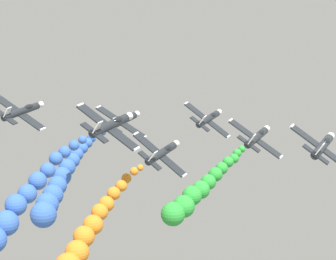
{
  "coord_description": "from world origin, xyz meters",
  "views": [
    {
      "loc": [
        40.69,
        -96.16,
        143.5
      ],
      "look_at": [
        0.0,
        0.0,
        116.68
      ],
      "focal_mm": 78.53,
      "sensor_mm": 36.0,
      "label": 1
    }
  ],
  "objects_px": {
    "airplane_left_inner": "(123,121)",
    "airplane_left_outer": "(162,153)",
    "airplane_right_inner": "(257,137)",
    "airplane_lead": "(209,119)",
    "airplane_right_outer": "(22,111)",
    "airplane_trailing": "(323,146)",
    "airplane_high_slot": "(110,125)"
  },
  "relations": [
    {
      "from": "airplane_lead",
      "to": "airplane_left_inner",
      "type": "xyz_separation_m",
      "value": [
        -10.86,
        -10.86,
        1.02
      ]
    },
    {
      "from": "airplane_lead",
      "to": "airplane_right_outer",
      "type": "distance_m",
      "value": 31.79
    },
    {
      "from": "airplane_left_inner",
      "to": "airplane_left_outer",
      "type": "bearing_deg",
      "value": -43.67
    },
    {
      "from": "airplane_lead",
      "to": "airplane_left_inner",
      "type": "bearing_deg",
      "value": -135.0
    },
    {
      "from": "airplane_right_outer",
      "to": "airplane_left_inner",
      "type": "bearing_deg",
      "value": 43.94
    },
    {
      "from": "airplane_right_outer",
      "to": "airplane_trailing",
      "type": "relative_size",
      "value": 1.0
    },
    {
      "from": "airplane_left_inner",
      "to": "airplane_high_slot",
      "type": "relative_size",
      "value": 1.0
    },
    {
      "from": "airplane_high_slot",
      "to": "airplane_trailing",
      "type": "bearing_deg",
      "value": 25.78
    },
    {
      "from": "airplane_left_inner",
      "to": "airplane_trailing",
      "type": "height_order",
      "value": "airplane_trailing"
    },
    {
      "from": "airplane_left_outer",
      "to": "airplane_high_slot",
      "type": "bearing_deg",
      "value": -96.14
    },
    {
      "from": "airplane_lead",
      "to": "airplane_trailing",
      "type": "xyz_separation_m",
      "value": [
        23.88,
        -23.26,
        3.77
      ]
    },
    {
      "from": "airplane_trailing",
      "to": "airplane_high_slot",
      "type": "height_order",
      "value": "airplane_high_slot"
    },
    {
      "from": "airplane_trailing",
      "to": "airplane_left_outer",
      "type": "bearing_deg",
      "value": 177.05
    },
    {
      "from": "airplane_lead",
      "to": "airplane_right_outer",
      "type": "height_order",
      "value": "airplane_right_outer"
    },
    {
      "from": "airplane_left_inner",
      "to": "airplane_right_inner",
      "type": "xyz_separation_m",
      "value": [
        22.95,
        -1.59,
        0.05
      ]
    },
    {
      "from": "airplane_left_outer",
      "to": "airplane_right_outer",
      "type": "bearing_deg",
      "value": -179.97
    },
    {
      "from": "airplane_left_inner",
      "to": "airplane_trailing",
      "type": "distance_m",
      "value": 36.98
    },
    {
      "from": "airplane_lead",
      "to": "airplane_right_inner",
      "type": "bearing_deg",
      "value": -45.81
    },
    {
      "from": "airplane_lead",
      "to": "airplane_trailing",
      "type": "relative_size",
      "value": 1.0
    },
    {
      "from": "airplane_lead",
      "to": "airplane_left_outer",
      "type": "relative_size",
      "value": 1.0
    },
    {
      "from": "airplane_lead",
      "to": "airplane_right_inner",
      "type": "xyz_separation_m",
      "value": [
        12.1,
        -12.45,
        1.07
      ]
    },
    {
      "from": "airplane_lead",
      "to": "airplane_right_inner",
      "type": "height_order",
      "value": "airplane_right_inner"
    },
    {
      "from": "airplane_left_inner",
      "to": "airplane_trailing",
      "type": "xyz_separation_m",
      "value": [
        34.73,
        -12.4,
        2.75
      ]
    },
    {
      "from": "airplane_lead",
      "to": "airplane_left_inner",
      "type": "relative_size",
      "value": 1.0
    },
    {
      "from": "airplane_trailing",
      "to": "airplane_high_slot",
      "type": "xyz_separation_m",
      "value": [
        -24.37,
        -11.77,
        3.1
      ]
    },
    {
      "from": "airplane_right_outer",
      "to": "airplane_right_inner",
      "type": "bearing_deg",
      "value": 15.57
    },
    {
      "from": "airplane_high_slot",
      "to": "airplane_right_outer",
      "type": "bearing_deg",
      "value": 149.55
    },
    {
      "from": "airplane_left_outer",
      "to": "airplane_high_slot",
      "type": "distance_m",
      "value": 14.76
    },
    {
      "from": "airplane_left_inner",
      "to": "airplane_left_outer",
      "type": "xyz_separation_m",
      "value": [
        11.75,
        -11.22,
        -1.09
      ]
    },
    {
      "from": "airplane_trailing",
      "to": "airplane_high_slot",
      "type": "distance_m",
      "value": 27.24
    },
    {
      "from": "airplane_right_inner",
      "to": "airplane_high_slot",
      "type": "distance_m",
      "value": 26.5
    },
    {
      "from": "airplane_right_inner",
      "to": "airplane_trailing",
      "type": "relative_size",
      "value": 1.0
    }
  ]
}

